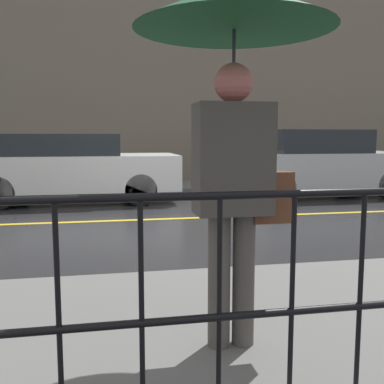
% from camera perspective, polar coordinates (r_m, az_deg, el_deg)
% --- Properties ---
extents(ground_plane, '(80.00, 80.00, 0.00)m').
position_cam_1_polar(ground_plane, '(7.50, -4.47, -3.48)').
color(ground_plane, '#262628').
extents(sidewalk_near, '(28.00, 2.44, 0.12)m').
position_cam_1_polar(sidewalk_near, '(3.22, 5.07, -16.91)').
color(sidewalk_near, '#60605E').
rests_on(sidewalk_near, ground_plane).
extents(sidewalk_far, '(28.00, 2.18, 0.12)m').
position_cam_1_polar(sidewalk_far, '(11.81, -6.89, 0.63)').
color(sidewalk_far, '#60605E').
rests_on(sidewalk_far, ground_plane).
extents(lane_marking, '(25.20, 0.12, 0.01)m').
position_cam_1_polar(lane_marking, '(7.50, -4.48, -3.45)').
color(lane_marking, gold).
rests_on(lane_marking, ground_plane).
extents(building_storefront, '(28.00, 0.30, 5.74)m').
position_cam_1_polar(building_storefront, '(13.07, -7.48, 13.58)').
color(building_storefront, '#706656').
rests_on(building_storefront, ground_plane).
extents(railing_foreground, '(12.00, 0.04, 1.01)m').
position_cam_1_polar(railing_foreground, '(2.12, 12.66, -9.92)').
color(railing_foreground, black).
rests_on(railing_foreground, sidewalk_near).
extents(pedestrian, '(1.13, 1.13, 2.09)m').
position_cam_1_polar(pedestrian, '(2.62, 5.43, 16.87)').
color(pedestrian, '#4C4742').
rests_on(pedestrian, sidewalk_near).
extents(car_white, '(4.32, 1.82, 1.42)m').
position_cam_1_polar(car_white, '(9.74, -15.02, 3.09)').
color(car_white, silver).
rests_on(car_white, ground_plane).
extents(car_silver, '(4.08, 1.89, 1.52)m').
position_cam_1_polar(car_silver, '(10.86, 15.60, 3.62)').
color(car_silver, '#B2B5BA').
rests_on(car_silver, ground_plane).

